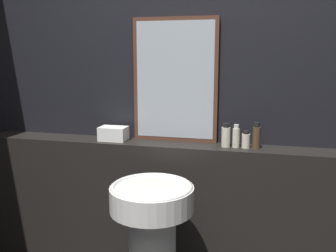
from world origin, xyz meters
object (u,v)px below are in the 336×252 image
Objects in this scene: mirror at (175,80)px; shampoo_bottle at (226,136)px; pedestal_sink at (152,241)px; body_wash_bottle at (256,137)px; towel_stack at (113,134)px; conditioner_bottle at (236,137)px; lotion_bottle at (246,140)px.

shampoo_bottle is at bearing -14.88° from mirror.
pedestal_sink is 5.62× the size of shampoo_bottle.
body_wash_bottle reaches higher than shampoo_bottle.
body_wash_bottle is (0.94, 0.00, 0.03)m from towel_stack.
body_wash_bottle is (0.53, 0.48, 0.52)m from pedestal_sink.
body_wash_bottle is at bearing -9.83° from mirror.
shampoo_bottle is at bearing 53.88° from pedestal_sink.
body_wash_bottle is at bearing 0.00° from conditioner_bottle.
mirror is 0.64m from body_wash_bottle.
mirror reaches higher than lotion_bottle.
conditioner_bottle is at bearing 0.00° from shampoo_bottle.
towel_stack is 1.22× the size of shampoo_bottle.
pedestal_sink is 0.80m from towel_stack.
shampoo_bottle is at bearing 0.00° from towel_stack.
conditioner_bottle is at bearing 180.00° from lotion_bottle.
conditioner_bottle is (0.41, 0.48, 0.51)m from pedestal_sink.
body_wash_bottle reaches higher than pedestal_sink.
conditioner_bottle is (0.06, 0.00, -0.00)m from shampoo_bottle.
shampoo_bottle is at bearing 180.00° from lotion_bottle.
towel_stack is 0.76m from shampoo_bottle.
mirror is 4.42× the size of towel_stack.
pedestal_sink is at bearing -138.30° from body_wash_bottle.
mirror reaches higher than shampoo_bottle.
body_wash_bottle is (0.19, 0.00, 0.01)m from shampoo_bottle.
body_wash_bottle is at bearing 0.00° from lotion_bottle.
mirror is at bearing 12.90° from towel_stack.
body_wash_bottle reaches higher than lotion_bottle.
pedestal_sink is 0.83m from lotion_bottle.
lotion_bottle reaches higher than pedestal_sink.
mirror is 0.49m from shampoo_bottle.
body_wash_bottle is (0.06, 0.00, 0.03)m from lotion_bottle.
conditioner_bottle is 0.12m from body_wash_bottle.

